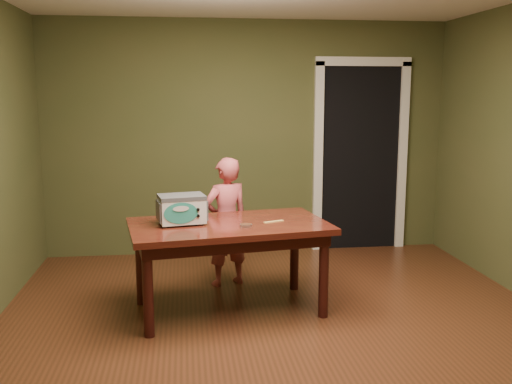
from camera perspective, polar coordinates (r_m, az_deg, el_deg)
The scene contains 8 objects.
floor at distance 4.31m, azimuth 3.10°, elevation -14.82°, with size 5.00×5.00×0.00m, color #532A17.
room_shell at distance 3.92m, azimuth 3.34°, elevation 8.48°, with size 4.52×5.02×2.61m.
doorway at distance 6.98m, azimuth 9.63°, elevation 3.59°, with size 1.10×0.66×2.25m.
dining_table at distance 4.70m, azimuth -2.72°, elevation -4.31°, with size 1.72×1.13×0.75m.
toy_oven at distance 4.66m, azimuth -7.44°, elevation -1.62°, with size 0.42×0.32×0.24m.
baking_pan at distance 4.55m, azimuth -1.02°, elevation -3.34°, with size 0.10×0.10×0.02m.
spatula at distance 4.72m, azimuth 1.78°, elevation -2.97°, with size 0.18×0.03×0.01m, color #FED96E.
child at distance 5.36m, azimuth -3.00°, elevation -3.00°, with size 0.44×0.29×1.22m, color #C85257.
Camera 1 is at (-0.72, -3.86, 1.80)m, focal length 40.00 mm.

